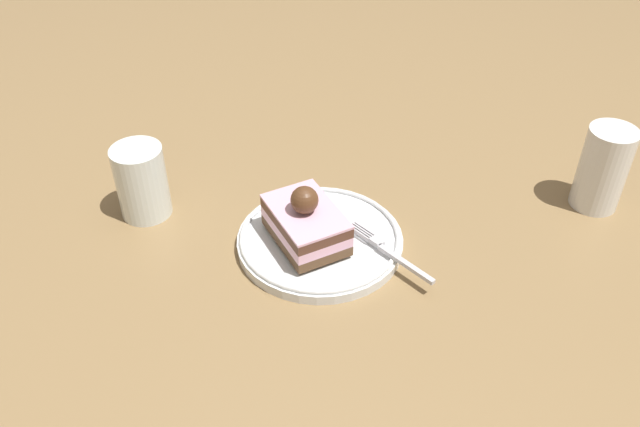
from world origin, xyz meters
name	(u,v)px	position (x,y,z in m)	size (l,w,h in m)	color
ground_plane	(320,237)	(0.00, 0.00, 0.00)	(2.40, 2.40, 0.00)	olive
dessert_plate	(320,240)	(-0.01, 0.01, 0.01)	(0.19, 0.19, 0.02)	white
cake_slice	(306,222)	(0.00, 0.03, 0.04)	(0.12, 0.10, 0.07)	brown
fork	(389,250)	(-0.09, -0.01, 0.02)	(0.12, 0.03, 0.00)	silver
drink_glass_near	(602,172)	(-0.24, -0.25, 0.05)	(0.06, 0.06, 0.11)	white
drink_glass_far	(142,186)	(0.20, 0.08, 0.04)	(0.06, 0.06, 0.09)	white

